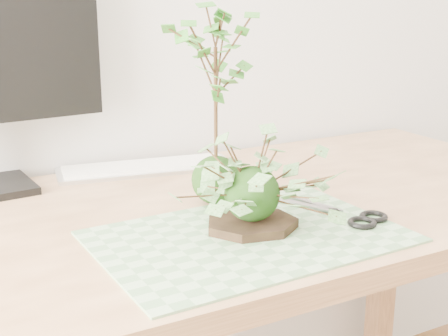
{
  "coord_description": "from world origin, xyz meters",
  "views": [
    {
      "loc": [
        -0.48,
        0.26,
        1.13
      ],
      "look_at": [
        0.0,
        1.14,
        0.84
      ],
      "focal_mm": 50.0,
      "sensor_mm": 36.0,
      "label": 1
    }
  ],
  "objects_px": {
    "desk": "(201,253)",
    "ivy_kokedama": "(252,168)",
    "maple_kokedama": "(216,60)",
    "keyboard": "(146,168)"
  },
  "relations": [
    {
      "from": "desk",
      "to": "maple_kokedama",
      "type": "distance_m",
      "value": 0.36
    },
    {
      "from": "ivy_kokedama",
      "to": "maple_kokedama",
      "type": "height_order",
      "value": "maple_kokedama"
    },
    {
      "from": "ivy_kokedama",
      "to": "keyboard",
      "type": "relative_size",
      "value": 0.84
    },
    {
      "from": "ivy_kokedama",
      "to": "maple_kokedama",
      "type": "bearing_deg",
      "value": 85.33
    },
    {
      "from": "desk",
      "to": "ivy_kokedama",
      "type": "relative_size",
      "value": 4.74
    },
    {
      "from": "desk",
      "to": "maple_kokedama",
      "type": "xyz_separation_m",
      "value": [
        0.04,
        0.01,
        0.36
      ]
    },
    {
      "from": "keyboard",
      "to": "desk",
      "type": "bearing_deg",
      "value": -81.46
    },
    {
      "from": "ivy_kokedama",
      "to": "keyboard",
      "type": "bearing_deg",
      "value": 93.02
    },
    {
      "from": "maple_kokedama",
      "to": "keyboard",
      "type": "height_order",
      "value": "maple_kokedama"
    },
    {
      "from": "desk",
      "to": "maple_kokedama",
      "type": "relative_size",
      "value": 4.19
    }
  ]
}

